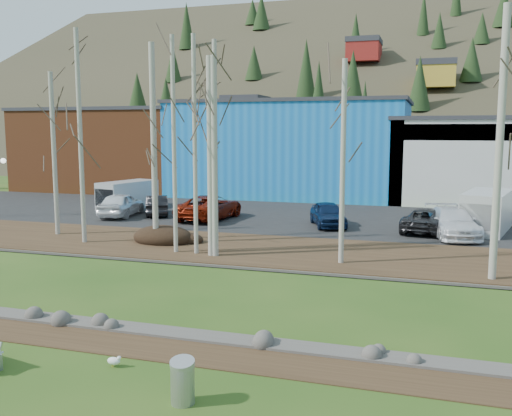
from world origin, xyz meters
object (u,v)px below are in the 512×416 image
(car_0, at_px, (121,204))
(car_2, at_px, (210,207))
(seagull, at_px, (114,361))
(van_white, at_px, (486,212))
(van_grey, at_px, (126,195))
(car_5, at_px, (452,222))
(litter_bin, at_px, (183,383))
(car_1, at_px, (157,205))
(car_4, at_px, (426,220))
(car_3, at_px, (328,214))

(car_0, xyz_separation_m, car_2, (6.02, 0.57, -0.02))
(seagull, bearing_deg, car_0, 114.91)
(car_2, relative_size, van_white, 1.02)
(car_2, bearing_deg, car_0, 10.38)
(van_grey, bearing_deg, car_5, 3.84)
(seagull, distance_m, car_0, 24.34)
(van_white, bearing_deg, litter_bin, -95.39)
(litter_bin, distance_m, van_grey, 30.20)
(car_1, distance_m, car_4, 17.30)
(litter_bin, bearing_deg, van_grey, 122.31)
(van_white, bearing_deg, car_5, -118.22)
(car_2, bearing_deg, litter_bin, 115.56)
(car_2, height_order, car_3, car_2)
(car_1, relative_size, car_5, 0.76)
(car_4, relative_size, van_white, 0.87)
(car_0, height_order, car_2, car_0)
(car_0, height_order, car_3, car_0)
(car_0, bearing_deg, van_grey, -73.69)
(car_5, bearing_deg, car_3, 156.51)
(car_4, height_order, van_white, van_white)
(seagull, bearing_deg, car_2, 100.76)
(van_white, bearing_deg, car_0, -164.31)
(litter_bin, xyz_separation_m, car_5, (5.95, 21.17, 0.46))
(car_1, bearing_deg, van_grey, -57.03)
(van_white, bearing_deg, car_4, -148.90)
(litter_bin, bearing_deg, car_0, 123.24)
(car_5, bearing_deg, van_white, 35.64)
(van_grey, bearing_deg, car_1, -14.97)
(litter_bin, height_order, car_4, car_4)
(van_grey, bearing_deg, car_3, 3.53)
(car_1, relative_size, car_3, 0.95)
(car_1, height_order, car_5, car_5)
(car_1, bearing_deg, car_3, 147.77)
(seagull, height_order, van_grey, van_grey)
(car_4, xyz_separation_m, car_5, (1.32, -1.06, 0.10))
(car_3, bearing_deg, car_0, 159.57)
(seagull, xyz_separation_m, car_3, (1.46, 21.23, 0.69))
(car_5, bearing_deg, car_1, 159.84)
(car_3, xyz_separation_m, car_5, (6.88, -1.27, 0.05))
(car_3, bearing_deg, van_grey, 147.35)
(seagull, xyz_separation_m, van_grey, (-13.75, 24.31, 0.96))
(car_0, height_order, van_grey, van_grey)
(car_4, xyz_separation_m, van_white, (3.16, 1.02, 0.45))
(seagull, relative_size, car_3, 0.10)
(car_4, bearing_deg, car_3, 6.66)
(car_3, bearing_deg, car_5, -31.67)
(car_1, bearing_deg, car_5, 145.78)
(car_0, height_order, van_white, van_white)
(car_2, distance_m, car_5, 14.61)
(seagull, xyz_separation_m, car_4, (7.02, 21.02, 0.64))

